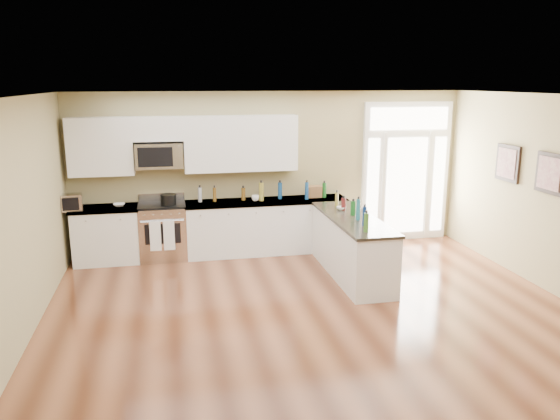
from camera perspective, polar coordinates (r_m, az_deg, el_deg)
The scene contains 20 objects.
ground at distance 6.48m, azimuth 6.03°, elevation -14.02°, with size 8.00×8.00×0.00m, color #522917.
room_shell at distance 5.90m, azimuth 6.43°, elevation 0.89°, with size 8.00×8.00×8.00m.
back_cabinet_left at distance 9.57m, azimuth -17.63°, elevation -2.65°, with size 1.10×0.66×0.94m.
back_cabinet_right at distance 9.65m, azimuth -1.40°, elevation -1.88°, with size 2.85×0.66×0.94m.
peninsula_cabinet at distance 8.57m, azimuth 7.50°, elevation -4.00°, with size 0.69×2.32×0.94m.
upper_cabinet_left at distance 9.43m, azimuth -18.25°, elevation 6.31°, with size 1.04×0.33×0.95m, color white.
upper_cabinet_right at distance 9.45m, azimuth -4.11°, elevation 6.96°, with size 1.94×0.33×0.95m, color white.
upper_cabinet_short at distance 9.34m, azimuth -12.64°, elevation 8.29°, with size 0.82×0.33×0.40m, color white.
microwave at distance 9.35m, azimuth -12.52°, elevation 5.59°, with size 0.78×0.41×0.42m.
entry_door at distance 10.52m, azimuth 13.00°, elevation 3.88°, with size 1.70×0.10×2.60m.
wall_art_near at distance 9.39m, azimuth 22.69°, elevation 4.54°, with size 0.05×0.58×0.58m.
wall_art_far at distance 8.60m, azimuth 26.39°, elevation 3.45°, with size 0.05×0.58×0.58m.
kitchen_range at distance 9.50m, azimuth -12.13°, elevation -2.17°, with size 0.78×0.69×1.08m.
stockpot at distance 9.29m, azimuth -11.59°, elevation 1.13°, with size 0.26×0.26×0.20m, color black.
toaster_oven at distance 9.35m, azimuth -20.91°, elevation 0.76°, with size 0.32×0.25×0.27m, color silver.
cardboard_box at distance 9.78m, azimuth 3.61°, elevation 1.94°, with size 0.25×0.18×0.20m, color brown.
bowl_left at distance 9.44m, azimuth -16.46°, elevation 0.51°, with size 0.19×0.19×0.05m, color white.
bowl_peninsula at distance 8.87m, azimuth 6.43°, elevation 0.19°, with size 0.16×0.16×0.05m, color white.
cup_counter at distance 9.46m, azimuth -2.60°, elevation 1.25°, with size 0.13×0.13×0.10m, color white.
counter_bottles at distance 8.99m, azimuth 2.19°, elevation 1.15°, with size 2.34×2.45×0.32m.
Camera 1 is at (-1.80, -5.47, 2.98)m, focal length 35.00 mm.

